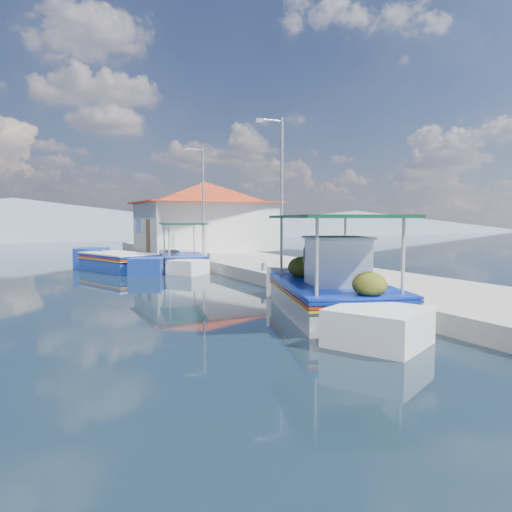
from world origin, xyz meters
name	(u,v)px	position (x,y,z in m)	size (l,w,h in m)	color
ground	(187,297)	(0.00, 0.00, 0.00)	(160.00, 160.00, 0.00)	black
quay	(264,266)	(5.90, 6.00, 0.25)	(5.00, 44.00, 0.50)	#AFACA4
bollards	(231,260)	(3.80, 5.25, 0.65)	(0.20, 17.20, 0.30)	#A5A8AD
main_caique	(330,293)	(2.54, -4.35, 0.56)	(4.39, 8.45, 2.93)	white
caique_green_canopy	(182,261)	(2.57, 8.65, 0.38)	(2.92, 6.73, 2.57)	white
caique_blue_hull	(118,263)	(-0.42, 9.51, 0.35)	(3.70, 6.80, 1.29)	navy
harbor_building	(205,215)	(6.20, 15.00, 2.78)	(10.49, 10.49, 4.40)	white
lamp_post_near	(280,185)	(4.51, 2.00, 3.85)	(1.21, 0.14, 6.00)	#A5A8AD
lamp_post_far	(202,195)	(4.51, 11.00, 3.85)	(1.21, 0.14, 6.00)	#A5A8AD
mountain_ridge	(105,222)	(6.54, 56.00, 2.04)	(171.40, 96.00, 5.50)	slate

